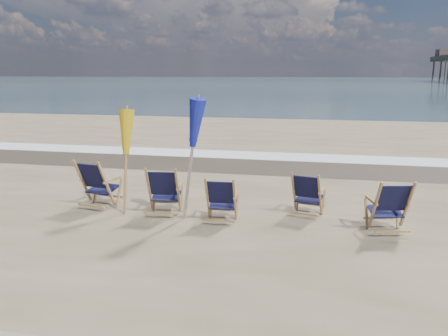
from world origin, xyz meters
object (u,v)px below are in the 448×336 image
Objects in this scene: beach_chair_0 at (106,185)px; umbrella_blue at (190,128)px; beach_chair_2 at (235,201)px; beach_chair_3 at (320,196)px; umbrella_yellow at (124,138)px; beach_chair_1 at (178,192)px; beach_chair_4 at (408,207)px.

umbrella_blue is at bearing -178.17° from beach_chair_0.
beach_chair_2 is 1.61m from beach_chair_3.
umbrella_blue is at bearing -10.73° from umbrella_yellow.
beach_chair_0 is at bearing -9.87° from beach_chair_1.
umbrella_blue reaches higher than beach_chair_3.
beach_chair_1 is 1.14m from beach_chair_2.
beach_chair_0 is 0.46× the size of umbrella_blue.
beach_chair_3 is at bearing -159.41° from beach_chair_2.
umbrella_yellow is at bearing 19.09° from beach_chair_3.
umbrella_yellow is at bearing -9.59° from beach_chair_2.
umbrella_blue is (-0.81, 0.01, 1.28)m from beach_chair_2.
beach_chair_0 is 4.10m from beach_chair_3.
umbrella_blue is at bearing 28.50° from beach_chair_3.
beach_chair_4 reaches higher than beach_chair_3.
umbrella_yellow is (0.43, -0.00, 0.96)m from beach_chair_0.
beach_chair_4 is 0.49× the size of umbrella_yellow.
beach_chair_4 reaches higher than beach_chair_2.
beach_chair_1 reaches higher than beach_chair_2.
beach_chair_0 is at bearing 179.42° from umbrella_yellow.
beach_chair_1 is at bearing -12.84° from beach_chair_2.
beach_chair_3 is 0.91× the size of beach_chair_4.
beach_chair_2 is at bearing 162.49° from beach_chair_1.
beach_chair_1 is 1.10× the size of beach_chair_3.
beach_chair_3 is 0.45× the size of umbrella_yellow.
beach_chair_1 is 0.49× the size of umbrella_yellow.
beach_chair_4 is at bearing 171.25° from beach_chair_1.
beach_chair_2 is 1.00× the size of beach_chair_3.
umbrella_blue is at bearing 140.90° from beach_chair_1.
umbrella_yellow is (-5.08, 0.18, 0.98)m from beach_chair_4.
beach_chair_2 is 0.39× the size of umbrella_blue.
umbrella_yellow reaches higher than beach_chair_0.
beach_chair_3 is at bearing -164.89° from beach_chair_0.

